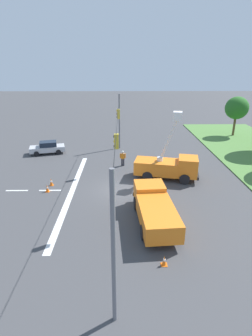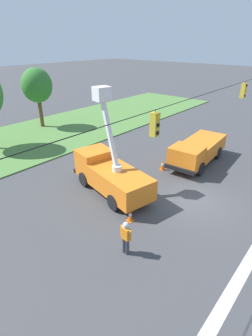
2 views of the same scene
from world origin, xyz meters
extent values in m
plane|color=#424244|center=(0.00, 0.00, 0.00)|extent=(200.00, 200.00, 0.00)
cube|color=#517F3D|center=(0.00, 18.00, 0.05)|extent=(56.00, 12.00, 0.10)
cylinder|color=black|center=(0.00, 0.00, 6.60)|extent=(26.00, 0.03, 0.03)
cylinder|color=black|center=(-4.90, 0.00, 6.55)|extent=(0.02, 0.02, 0.10)
cube|color=gold|center=(-4.90, 0.00, 6.02)|extent=(0.32, 0.28, 0.96)
cylinder|color=yellow|center=(-4.90, -0.16, 6.34)|extent=(0.16, 0.05, 0.16)
cylinder|color=black|center=(-4.90, -0.16, 6.02)|extent=(0.16, 0.05, 0.16)
cylinder|color=black|center=(-4.90, -0.16, 5.70)|extent=(0.16, 0.05, 0.16)
cylinder|color=black|center=(5.28, 0.00, 6.55)|extent=(0.02, 0.02, 0.10)
cube|color=gold|center=(5.28, 0.00, 6.02)|extent=(0.32, 0.28, 0.96)
cylinder|color=black|center=(5.28, -0.16, 6.34)|extent=(0.16, 0.05, 0.16)
cylinder|color=yellow|center=(5.28, -0.16, 6.02)|extent=(0.16, 0.05, 0.16)
cylinder|color=black|center=(5.28, -0.16, 5.70)|extent=(0.16, 0.05, 0.16)
cylinder|color=brown|center=(2.67, 20.62, 1.62)|extent=(0.42, 0.42, 3.24)
ellipsoid|color=#33752D|center=(2.67, 20.62, 4.64)|extent=(3.30, 3.12, 3.66)
cube|color=orange|center=(-2.81, 3.76, 1.16)|extent=(3.13, 4.62, 1.32)
cube|color=orange|center=(-2.16, 6.71, 1.41)|extent=(2.52, 2.24, 1.82)
cube|color=#1E2838|center=(-2.02, 7.33, 1.73)|extent=(1.90, 0.51, 0.82)
cube|color=black|center=(-1.94, 7.67, 0.65)|extent=(2.25, 0.64, 0.30)
cylinder|color=black|center=(-3.23, 6.70, 0.50)|extent=(0.49, 1.04, 1.00)
cylinder|color=black|center=(-1.19, 6.25, 0.50)|extent=(0.49, 1.04, 1.00)
cylinder|color=black|center=(-3.99, 3.24, 0.50)|extent=(0.49, 1.04, 1.00)
cylinder|color=black|center=(-1.95, 2.79, 0.50)|extent=(0.49, 1.04, 1.00)
cylinder|color=silver|center=(-2.74, 4.05, 2.00)|extent=(0.60, 0.60, 0.36)
cube|color=white|center=(-2.59, 4.74, 3.90)|extent=(0.59, 1.65, 4.25)
cube|color=white|center=(-2.44, 5.43, 6.24)|extent=(1.05, 0.97, 0.80)
cube|color=orange|center=(6.34, 2.71, 1.11)|extent=(4.74, 2.69, 1.22)
cube|color=orange|center=(3.08, 2.47, 1.26)|extent=(2.13, 2.40, 1.51)
cube|color=#1E2838|center=(2.39, 2.41, 1.52)|extent=(0.25, 2.00, 0.68)
cube|color=black|center=(2.02, 2.39, 0.65)|extent=(0.34, 2.36, 0.30)
cylinder|color=black|center=(3.42, 1.41, 0.50)|extent=(1.02, 0.35, 1.00)
cylinder|color=black|center=(3.26, 3.56, 0.50)|extent=(1.02, 0.35, 1.00)
cylinder|color=black|center=(7.24, 1.69, 0.50)|extent=(1.02, 0.35, 1.00)
cylinder|color=black|center=(7.08, 3.85, 0.50)|extent=(1.02, 0.35, 1.00)
cylinder|color=#383842|center=(-6.18, 0.51, 0.42)|extent=(0.18, 0.18, 0.85)
cylinder|color=#383842|center=(-6.19, 0.31, 0.42)|extent=(0.18, 0.18, 0.85)
cube|color=orange|center=(-6.18, 0.41, 1.15)|extent=(0.26, 0.41, 0.60)
cube|color=silver|center=(-6.18, 0.41, 1.15)|extent=(0.10, 0.42, 0.62)
cylinder|color=orange|center=(-6.17, 0.68, 1.18)|extent=(0.11, 0.11, 0.55)
cylinder|color=orange|center=(-6.20, 0.14, 1.18)|extent=(0.11, 0.11, 0.55)
sphere|color=tan|center=(-6.18, 0.41, 1.58)|extent=(0.22, 0.22, 0.22)
sphere|color=white|center=(-6.18, 0.41, 1.64)|extent=(0.26, 0.26, 0.26)
cube|color=orange|center=(-4.18, 1.81, 0.01)|extent=(0.36, 0.36, 0.03)
cone|color=orange|center=(-4.18, 1.81, 0.37)|extent=(0.27, 0.27, 0.68)
cylinder|color=white|center=(-4.18, 1.81, 0.40)|extent=(0.17, 0.17, 0.12)
cube|color=orange|center=(2.32, 3.99, 0.01)|extent=(0.36, 0.36, 0.03)
cone|color=orange|center=(2.32, 3.99, 0.42)|extent=(0.31, 0.31, 0.78)
cylinder|color=white|center=(2.32, 3.99, 0.46)|extent=(0.19, 0.19, 0.14)
cube|color=orange|center=(9.65, 2.69, 0.01)|extent=(0.36, 0.36, 0.03)
cone|color=orange|center=(9.65, 2.69, 0.32)|extent=(0.23, 0.23, 0.59)
cylinder|color=white|center=(9.65, 2.69, 0.35)|extent=(0.15, 0.15, 0.11)
camera|label=1|loc=(21.42, 0.37, 10.50)|focal=28.00mm
camera|label=2|loc=(-13.26, -5.66, 9.01)|focal=28.00mm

